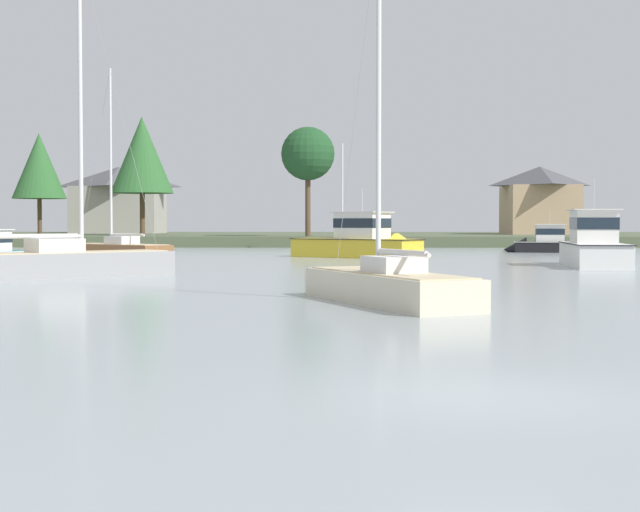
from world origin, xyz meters
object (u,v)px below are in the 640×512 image
Objects in this scene: cruiser_black at (546,246)px; sailboat_red at (346,247)px; cruiser_yellow at (369,247)px; sailboat_cream at (388,295)px; cruiser_white at (592,253)px; sailboat_wood at (118,251)px; sailboat_grey at (65,270)px.

cruiser_black is 0.78× the size of sailboat_red.
cruiser_yellow is 36.58m from sailboat_cream.
sailboat_wood is at bearing 152.35° from cruiser_white.
cruiser_yellow reaches higher than cruiser_black.
cruiser_black is 19.08m from cruiser_yellow.
sailboat_wood is (-33.56, -7.43, -0.23)m from cruiser_black.
cruiser_yellow is at bearing -141.37° from cruiser_black.
sailboat_wood reaches higher than cruiser_yellow.
sailboat_cream is (-15.38, -48.48, -0.25)m from cruiser_black.
cruiser_white is at bearing -96.21° from cruiser_black.
sailboat_grey is 28.42m from sailboat_wood.
sailboat_wood reaches higher than cruiser_white.
sailboat_grey is at bearing -121.18° from cruiser_yellow.
sailboat_grey is 45.96m from cruiser_black.
cruiser_yellow is 18.88m from sailboat_red.
cruiser_black is 34.37m from sailboat_wood.
sailboat_cream is 0.86× the size of sailboat_wood.
cruiser_black is 0.76× the size of cruiser_yellow.
cruiser_black is 0.55× the size of sailboat_wood.
sailboat_cream is at bearing -43.24° from sailboat_grey.
sailboat_red is (-1.48, 18.82, -0.49)m from cruiser_yellow.
sailboat_cream reaches higher than cruiser_black.
cruiser_yellow is (14.28, 23.60, 0.39)m from sailboat_grey.
sailboat_red is 0.70× the size of sailboat_wood.
sailboat_red is (-16.39, 6.91, -0.29)m from cruiser_black.
cruiser_white is (12.81, 24.82, 0.48)m from sailboat_cream.
sailboat_cream reaches higher than sailboat_red.
sailboat_grey is 29.13m from cruiser_white.
cruiser_yellow is (-14.90, -11.91, 0.20)m from cruiser_black.
sailboat_wood is at bearing 113.88° from sailboat_cream.
sailboat_grey is 1.05× the size of sailboat_wood.
sailboat_cream is at bearing -117.29° from cruiser_white.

